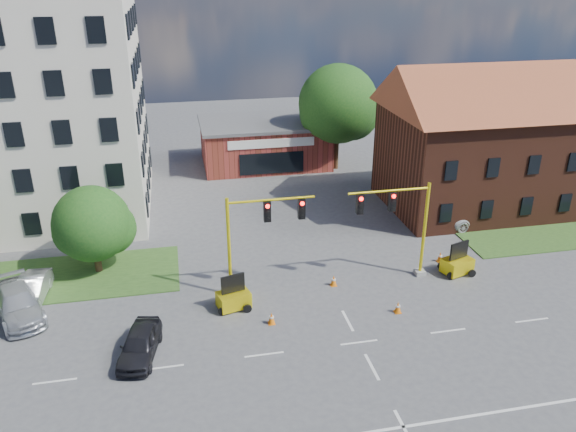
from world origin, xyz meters
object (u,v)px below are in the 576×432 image
object	(u,v)px
trailer_west	(234,298)
pickup_white	(477,214)
signal_mast_east	(400,220)
sedan_dark	(140,344)
trailer_east	(457,264)
signal_mast_west	(257,233)

from	to	relation	value
trailer_west	pickup_white	xyz separation A→B (m)	(19.44, 7.88, 0.16)
signal_mast_east	sedan_dark	xyz separation A→B (m)	(-15.43, -4.83, -3.21)
pickup_white	signal_mast_east	bearing A→B (deg)	120.01
trailer_west	pickup_white	bearing A→B (deg)	7.06
signal_mast_east	trailer_west	world-z (taller)	signal_mast_east
trailer_east	signal_mast_west	bearing A→B (deg)	160.50
trailer_west	pickup_white	world-z (taller)	trailer_west
signal_mast_west	signal_mast_east	xyz separation A→B (m)	(8.71, 0.00, 0.00)
signal_mast_west	signal_mast_east	bearing A→B (deg)	0.00
signal_mast_west	trailer_west	world-z (taller)	signal_mast_west
sedan_dark	pickup_white	bearing A→B (deg)	35.71
signal_mast_west	sedan_dark	distance (m)	8.87
trailer_east	signal_mast_east	bearing A→B (deg)	157.61
signal_mast_east	trailer_east	size ratio (longest dim) A/B	2.91
signal_mast_west	pickup_white	xyz separation A→B (m)	(17.79, 6.45, -3.12)
signal_mast_east	sedan_dark	size ratio (longest dim) A/B	1.50
trailer_east	pickup_white	size ratio (longest dim) A/B	0.37
signal_mast_east	pickup_white	distance (m)	11.57
signal_mast_east	sedan_dark	world-z (taller)	signal_mast_east
signal_mast_east	trailer_east	distance (m)	5.17
signal_mast_west	trailer_west	size ratio (longest dim) A/B	3.04
signal_mast_west	trailer_east	world-z (taller)	signal_mast_west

